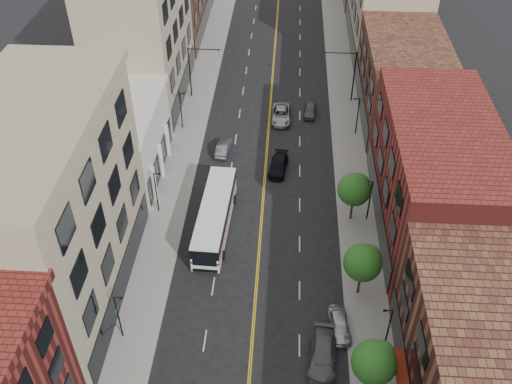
% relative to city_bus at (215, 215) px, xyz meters
% --- Properties ---
extents(sidewalk_left, '(4.00, 110.00, 0.15)m').
position_rel_city_bus_xyz_m(sidewalk_left, '(-5.35, 13.29, -1.80)').
color(sidewalk_left, gray).
rests_on(sidewalk_left, ground).
extents(sidewalk_right, '(4.00, 110.00, 0.15)m').
position_rel_city_bus_xyz_m(sidewalk_right, '(14.65, 13.29, -1.80)').
color(sidewalk_right, gray).
rests_on(sidewalk_right, ground).
extents(bldg_l_tanoffice, '(10.00, 22.00, 18.00)m').
position_rel_city_bus_xyz_m(bldg_l_tanoffice, '(-12.35, -8.71, 7.12)').
color(bldg_l_tanoffice, gray).
rests_on(bldg_l_tanoffice, ground).
extents(bldg_l_white, '(10.00, 14.00, 8.00)m').
position_rel_city_bus_xyz_m(bldg_l_white, '(-12.35, 9.29, 2.12)').
color(bldg_l_white, silver).
rests_on(bldg_l_white, ground).
extents(bldg_l_far_a, '(10.00, 20.00, 18.00)m').
position_rel_city_bus_xyz_m(bldg_l_far_a, '(-12.35, 26.29, 7.12)').
color(bldg_l_far_a, gray).
rests_on(bldg_l_far_a, ground).
extents(bldg_r_mid, '(10.00, 22.00, 12.00)m').
position_rel_city_bus_xyz_m(bldg_r_mid, '(21.65, 2.29, 4.12)').
color(bldg_r_mid, maroon).
rests_on(bldg_r_mid, ground).
extents(bldg_r_far_a, '(10.00, 20.00, 10.00)m').
position_rel_city_bus_xyz_m(bldg_r_far_a, '(21.65, 23.29, 3.12)').
color(bldg_r_far_a, '#542B21').
rests_on(bldg_r_far_a, ground).
extents(bldg_r_far_b, '(10.00, 22.00, 14.00)m').
position_rel_city_bus_xyz_m(bldg_r_far_b, '(21.65, 44.29, 5.12)').
color(bldg_r_far_b, gray).
rests_on(bldg_r_far_b, ground).
extents(tree_r_1, '(3.40, 3.40, 5.59)m').
position_rel_city_bus_xyz_m(tree_r_1, '(14.04, -17.64, 2.25)').
color(tree_r_1, black).
rests_on(tree_r_1, sidewalk_right).
extents(tree_r_2, '(3.40, 3.40, 5.59)m').
position_rel_city_bus_xyz_m(tree_r_2, '(14.04, -7.64, 2.25)').
color(tree_r_2, black).
rests_on(tree_r_2, sidewalk_right).
extents(tree_r_3, '(3.40, 3.40, 5.59)m').
position_rel_city_bus_xyz_m(tree_r_3, '(14.04, 2.36, 2.25)').
color(tree_r_3, black).
rests_on(tree_r_3, sidewalk_right).
extents(lamp_l_1, '(0.81, 0.55, 5.05)m').
position_rel_city_bus_xyz_m(lamp_l_1, '(-6.30, -13.71, 1.09)').
color(lamp_l_1, black).
rests_on(lamp_l_1, sidewalk_left).
extents(lamp_l_2, '(0.81, 0.55, 5.05)m').
position_rel_city_bus_xyz_m(lamp_l_2, '(-6.30, 2.29, 1.09)').
color(lamp_l_2, black).
rests_on(lamp_l_2, sidewalk_left).
extents(lamp_l_3, '(0.81, 0.55, 5.05)m').
position_rel_city_bus_xyz_m(lamp_l_3, '(-6.30, 18.29, 1.09)').
color(lamp_l_3, black).
rests_on(lamp_l_3, sidewalk_left).
extents(lamp_r_1, '(0.81, 0.55, 5.05)m').
position_rel_city_bus_xyz_m(lamp_r_1, '(15.60, -13.71, 1.09)').
color(lamp_r_1, black).
rests_on(lamp_r_1, sidewalk_right).
extents(lamp_r_2, '(0.81, 0.55, 5.05)m').
position_rel_city_bus_xyz_m(lamp_r_2, '(15.60, 2.29, 1.09)').
color(lamp_r_2, black).
rests_on(lamp_r_2, sidewalk_right).
extents(lamp_r_3, '(0.81, 0.55, 5.05)m').
position_rel_city_bus_xyz_m(lamp_r_3, '(15.60, 18.29, 1.09)').
color(lamp_r_3, black).
rests_on(lamp_r_3, sidewalk_right).
extents(signal_mast_left, '(4.49, 0.18, 7.20)m').
position_rel_city_bus_xyz_m(signal_mast_left, '(-5.62, 26.29, 2.77)').
color(signal_mast_left, black).
rests_on(signal_mast_left, sidewalk_left).
extents(signal_mast_right, '(4.49, 0.18, 7.20)m').
position_rel_city_bus_xyz_m(signal_mast_right, '(14.91, 26.29, 2.77)').
color(signal_mast_right, black).
rests_on(signal_mast_right, sidewalk_right).
extents(city_bus, '(3.43, 12.67, 3.23)m').
position_rel_city_bus_xyz_m(city_bus, '(0.00, 0.00, 0.00)').
color(city_bus, white).
rests_on(city_bus, ground).
extents(car_parked_mid, '(2.63, 5.51, 1.55)m').
position_rel_city_bus_xyz_m(car_parked_mid, '(10.50, -15.03, -1.10)').
color(car_parked_mid, '#56565B').
rests_on(car_parked_mid, ground).
extents(car_parked_far, '(2.06, 4.23, 1.39)m').
position_rel_city_bus_xyz_m(car_parked_far, '(12.05, -11.94, -1.18)').
color(car_parked_far, '#B8BAC1').
rests_on(car_parked_far, ground).
extents(car_lane_behind, '(1.71, 4.11, 1.32)m').
position_rel_city_bus_xyz_m(car_lane_behind, '(-0.60, 13.45, -1.22)').
color(car_lane_behind, '#4A4B4F').
rests_on(car_lane_behind, ground).
extents(car_lane_a, '(2.54, 4.93, 1.37)m').
position_rel_city_bus_xyz_m(car_lane_a, '(6.15, 10.27, -1.19)').
color(car_lane_a, black).
rests_on(car_lane_a, ground).
extents(car_lane_b, '(2.52, 5.36, 1.48)m').
position_rel_city_bus_xyz_m(car_lane_b, '(6.15, 21.17, -1.14)').
color(car_lane_b, '#A3A6AB').
rests_on(car_lane_b, ground).
extents(car_lane_c, '(1.85, 3.98, 1.32)m').
position_rel_city_bus_xyz_m(car_lane_c, '(9.97, 22.62, -1.22)').
color(car_lane_c, '#4C4C51').
rests_on(car_lane_c, ground).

